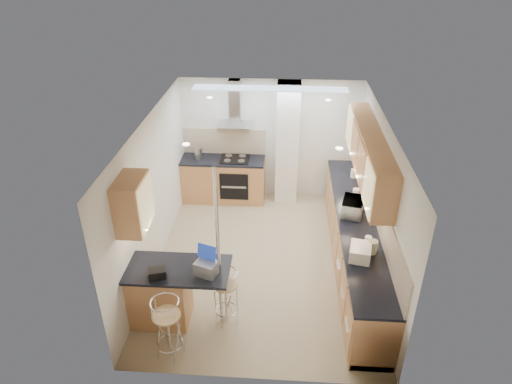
# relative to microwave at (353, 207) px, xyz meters

# --- Properties ---
(ground) EXTENTS (4.80, 4.80, 0.00)m
(ground) POSITION_rel_microwave_xyz_m (-1.43, -0.14, -1.05)
(ground) COLOR tan
(ground) RESTS_ON ground
(room_shell) EXTENTS (3.64, 4.84, 2.51)m
(room_shell) POSITION_rel_microwave_xyz_m (-1.11, 0.23, 0.49)
(room_shell) COLOR white
(room_shell) RESTS_ON ground
(right_counter) EXTENTS (0.63, 4.40, 0.92)m
(right_counter) POSITION_rel_microwave_xyz_m (0.07, -0.14, -0.59)
(right_counter) COLOR #B87549
(right_counter) RESTS_ON ground
(back_counter) EXTENTS (1.70, 0.63, 0.92)m
(back_counter) POSITION_rel_microwave_xyz_m (-2.38, 1.96, -0.59)
(back_counter) COLOR #B87549
(back_counter) RESTS_ON ground
(peninsula) EXTENTS (1.47, 0.72, 0.94)m
(peninsula) POSITION_rel_microwave_xyz_m (-2.56, -1.59, -0.58)
(peninsula) COLOR #B87549
(peninsula) RESTS_ON ground
(microwave) EXTENTS (0.42, 0.54, 0.26)m
(microwave) POSITION_rel_microwave_xyz_m (0.00, 0.00, 0.00)
(microwave) COLOR silver
(microwave) RESTS_ON right_counter
(laptop) EXTENTS (0.34, 0.29, 0.19)m
(laptop) POSITION_rel_microwave_xyz_m (-2.12, -1.68, -0.02)
(laptop) COLOR #96989D
(laptop) RESTS_ON peninsula
(bag) EXTENTS (0.26, 0.22, 0.12)m
(bag) POSITION_rel_microwave_xyz_m (-2.76, -1.79, -0.05)
(bag) COLOR black
(bag) RESTS_ON peninsula
(bar_stool_near) EXTENTS (0.41, 0.41, 0.95)m
(bar_stool_near) POSITION_rel_microwave_xyz_m (-2.55, -2.24, -0.58)
(bar_stool_near) COLOR tan
(bar_stool_near) RESTS_ON ground
(bar_stool_end) EXTENTS (0.51, 0.51, 0.89)m
(bar_stool_end) POSITION_rel_microwave_xyz_m (-1.89, -1.57, -0.61)
(bar_stool_end) COLOR tan
(bar_stool_end) RESTS_ON ground
(jar_a) EXTENTS (0.13, 0.13, 0.18)m
(jar_a) POSITION_rel_microwave_xyz_m (0.12, 0.53, -0.04)
(jar_a) COLOR white
(jar_a) RESTS_ON right_counter
(jar_b) EXTENTS (0.13, 0.13, 0.17)m
(jar_b) POSITION_rel_microwave_xyz_m (0.18, 1.32, -0.05)
(jar_b) COLOR white
(jar_b) RESTS_ON right_counter
(jar_c) EXTENTS (0.16, 0.16, 0.20)m
(jar_c) POSITION_rel_microwave_xyz_m (0.16, -1.03, -0.03)
(jar_c) COLOR #B4AF90
(jar_c) RESTS_ON right_counter
(jar_d) EXTENTS (0.10, 0.10, 0.15)m
(jar_d) POSITION_rel_microwave_xyz_m (0.13, -0.86, -0.06)
(jar_d) COLOR silver
(jar_d) RESTS_ON right_counter
(bread_bin) EXTENTS (0.35, 0.41, 0.19)m
(bread_bin) POSITION_rel_microwave_xyz_m (-0.03, -1.16, -0.04)
(bread_bin) COLOR white
(bread_bin) RESTS_ON right_counter
(kettle) EXTENTS (0.16, 0.16, 0.24)m
(kettle) POSITION_rel_microwave_xyz_m (-2.88, 1.94, -0.01)
(kettle) COLOR #A6A9AA
(kettle) RESTS_ON back_counter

